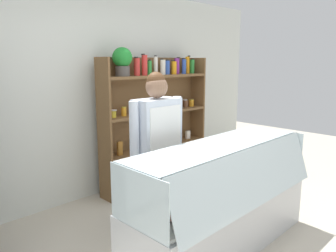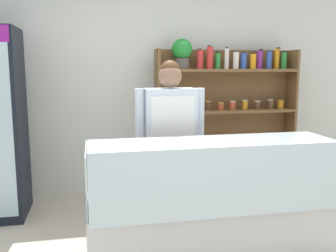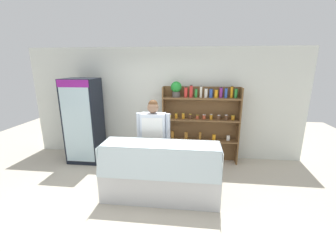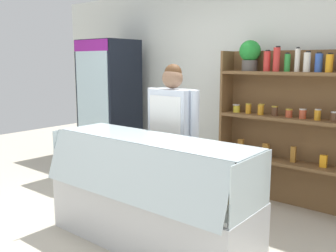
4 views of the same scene
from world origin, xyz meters
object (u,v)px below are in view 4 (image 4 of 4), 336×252
drinks_fridge (109,107)px  shelving_unit (293,115)px  shop_clerk (172,128)px  deli_display_case (149,212)px

drinks_fridge → shelving_unit: bearing=6.4°
drinks_fridge → shop_clerk: bearing=-22.6°
shelving_unit → shop_clerk: shelving_unit is taller
shelving_unit → deli_display_case: bearing=-111.3°
shelving_unit → shop_clerk: 1.39m
drinks_fridge → deli_display_case: bearing=-34.0°
shelving_unit → deli_display_case: (-0.66, -1.69, -0.78)m
drinks_fridge → deli_display_case: (2.06, -1.39, -0.69)m
deli_display_case → drinks_fridge: bearing=146.0°
deli_display_case → shop_clerk: 0.95m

